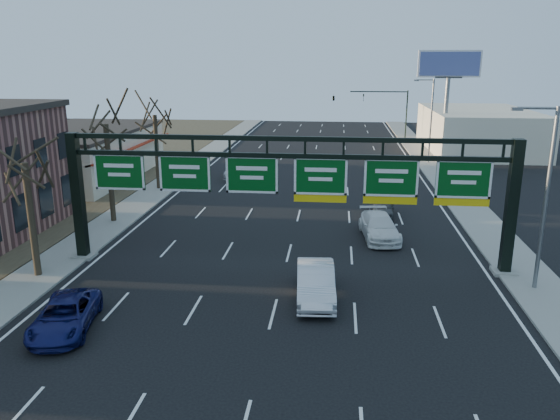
# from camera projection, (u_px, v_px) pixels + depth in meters

# --- Properties ---
(ground) EXTENTS (160.00, 160.00, 0.00)m
(ground) POSITION_uv_depth(u_px,v_px,m) (268.00, 335.00, 22.63)
(ground) COLOR black
(ground) RESTS_ON ground
(sidewalk_left) EXTENTS (3.00, 120.00, 0.12)m
(sidewalk_left) POSITION_uv_depth(u_px,v_px,m) (139.00, 203.00, 43.07)
(sidewalk_left) COLOR gray
(sidewalk_left) RESTS_ON ground
(sidewalk_right) EXTENTS (3.00, 120.00, 0.12)m
(sidewalk_right) POSITION_uv_depth(u_px,v_px,m) (472.00, 212.00, 40.49)
(sidewalk_right) COLOR gray
(sidewalk_right) RESTS_ON ground
(lane_markings) EXTENTS (21.60, 120.00, 0.01)m
(lane_markings) POSITION_uv_depth(u_px,v_px,m) (301.00, 208.00, 41.79)
(lane_markings) COLOR white
(lane_markings) RESTS_ON ground
(sign_gantry) EXTENTS (24.60, 1.20, 7.20)m
(sign_gantry) POSITION_uv_depth(u_px,v_px,m) (289.00, 184.00, 29.04)
(sign_gantry) COLOR black
(sign_gantry) RESTS_ON ground
(cream_strip) EXTENTS (10.90, 18.40, 4.70)m
(cream_strip) POSITION_uv_depth(u_px,v_px,m) (83.00, 153.00, 51.95)
(cream_strip) COLOR beige
(cream_strip) RESTS_ON ground
(building_right_distant) EXTENTS (12.00, 20.00, 5.00)m
(building_right_distant) POSITION_uv_depth(u_px,v_px,m) (477.00, 130.00, 67.85)
(building_right_distant) COLOR beige
(building_right_distant) RESTS_ON ground
(tree_gantry) EXTENTS (3.60, 3.60, 8.48)m
(tree_gantry) POSITION_uv_depth(u_px,v_px,m) (22.00, 142.00, 26.81)
(tree_gantry) COLOR #2E2519
(tree_gantry) RESTS_ON sidewalk_left
(tree_mid) EXTENTS (3.60, 3.60, 9.24)m
(tree_mid) POSITION_uv_depth(u_px,v_px,m) (104.00, 109.00, 36.19)
(tree_mid) COLOR #2E2519
(tree_mid) RESTS_ON sidewalk_left
(tree_far) EXTENTS (3.60, 3.60, 8.86)m
(tree_far) POSITION_uv_depth(u_px,v_px,m) (154.00, 103.00, 45.87)
(tree_far) COLOR #2E2519
(tree_far) RESTS_ON sidewalk_left
(streetlight_near) EXTENTS (2.15, 0.22, 9.00)m
(streetlight_near) POSITION_uv_depth(u_px,v_px,m) (544.00, 190.00, 25.76)
(streetlight_near) COLOR slate
(streetlight_near) RESTS_ON sidewalk_right
(streetlight_far) EXTENTS (2.15, 0.22, 9.00)m
(streetlight_far) POSITION_uv_depth(u_px,v_px,m) (430.00, 117.00, 58.33)
(streetlight_far) COLOR slate
(streetlight_far) RESTS_ON sidewalk_right
(billboard_right) EXTENTS (7.00, 0.50, 12.00)m
(billboard_right) POSITION_uv_depth(u_px,v_px,m) (448.00, 77.00, 61.78)
(billboard_right) COLOR slate
(billboard_right) RESTS_ON ground
(traffic_signal_mast) EXTENTS (10.16, 0.54, 7.00)m
(traffic_signal_mast) POSITION_uv_depth(u_px,v_px,m) (361.00, 101.00, 73.28)
(traffic_signal_mast) COLOR black
(traffic_signal_mast) RESTS_ON ground
(car_blue_suv) EXTENTS (3.05, 5.09, 1.32)m
(car_blue_suv) POSITION_uv_depth(u_px,v_px,m) (65.00, 315.00, 22.91)
(car_blue_suv) COLOR #121652
(car_blue_suv) RESTS_ON ground
(car_silver_sedan) EXTENTS (2.09, 5.13, 1.65)m
(car_silver_sedan) POSITION_uv_depth(u_px,v_px,m) (316.00, 283.00, 25.85)
(car_silver_sedan) COLOR silver
(car_silver_sedan) RESTS_ON ground
(car_white_wagon) EXTENTS (2.69, 5.41, 1.51)m
(car_white_wagon) POSITION_uv_depth(u_px,v_px,m) (379.00, 227.00, 34.67)
(car_white_wagon) COLOR white
(car_white_wagon) RESTS_ON ground
(car_grey_far) EXTENTS (1.96, 4.07, 1.34)m
(car_grey_far) POSITION_uv_depth(u_px,v_px,m) (383.00, 207.00, 39.50)
(car_grey_far) COLOR #3D4042
(car_grey_far) RESTS_ON ground
(car_silver_distant) EXTENTS (2.40, 5.13, 1.63)m
(car_silver_distant) POSITION_uv_depth(u_px,v_px,m) (240.00, 170.00, 52.13)
(car_silver_distant) COLOR #9E9EA2
(car_silver_distant) RESTS_ON ground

